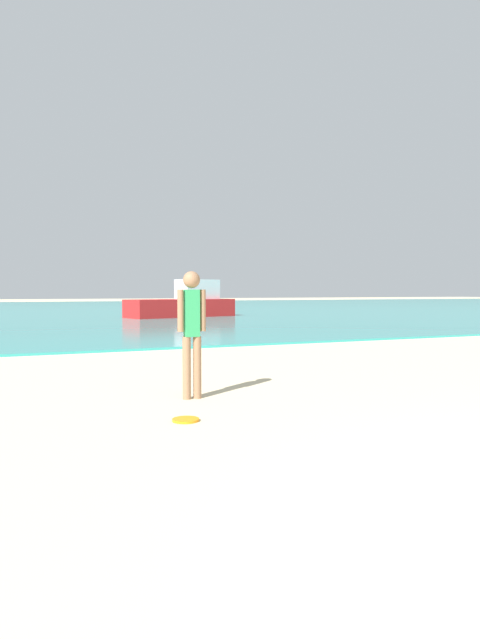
# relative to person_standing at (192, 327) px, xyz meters

# --- Properties ---
(water) EXTENTS (160.00, 60.00, 0.06)m
(water) POSITION_rel_person_standing_xyz_m (1.88, 35.66, -0.89)
(water) COLOR teal
(water) RESTS_ON ground
(person_standing) EXTENTS (0.37, 0.22, 1.62)m
(person_standing) POSITION_rel_person_standing_xyz_m (0.00, 0.00, 0.00)
(person_standing) COLOR #936B4C
(person_standing) RESTS_ON ground
(frisbee) EXTENTS (0.29, 0.29, 0.03)m
(frisbee) POSITION_rel_person_standing_xyz_m (-0.43, -1.09, -0.91)
(frisbee) COLOR orange
(frisbee) RESTS_ON ground
(boat_near) EXTENTS (5.95, 3.25, 1.93)m
(boat_near) POSITION_rel_person_standing_xyz_m (6.15, 19.97, -0.20)
(boat_near) COLOR red
(boat_near) RESTS_ON water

